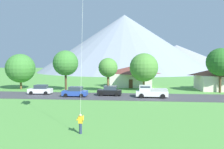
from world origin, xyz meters
The scene contains 15 objects.
road_strip centered at (0.00, 31.26, 0.04)m, with size 160.00×7.83×0.08m, color #424247.
mountain_far_east_ridge centered at (36.26, 165.79, 9.27)m, with size 86.06×86.06×18.54m, color #8E939E.
mountain_far_west_ridge centered at (9.94, 149.08, 13.11)m, with size 84.56×84.56×26.23m, color gray.
mountain_central_ridge centered at (-1.65, 129.56, 17.20)m, with size 102.52×102.52×34.41m, color gray.
house_leftmost centered at (3.79, 47.13, 2.54)m, with size 10.36×7.36×4.90m.
house_left_center centered at (22.91, 42.62, 2.51)m, with size 9.99×7.96×4.84m.
tree_near_left centered at (-0.67, 37.69, 4.82)m, with size 3.87×3.87×6.79m.
tree_left_of_center centered at (21.18, 38.24, 5.94)m, with size 5.41×5.41×8.67m.
tree_center centered at (-9.48, 37.83, 5.73)m, with size 5.19×5.19×8.35m.
tree_right_of_center centered at (-20.26, 39.78, 4.57)m, with size 6.31×6.31×7.73m.
tree_near_right centered at (6.56, 39.86, 4.83)m, with size 5.92×5.92×7.80m.
parked_car_white_west_end centered at (-12.59, 32.52, 0.87)m, with size 4.28×2.23×1.68m.
parked_car_black_mid_west centered at (0.31, 32.06, 0.87)m, with size 4.25×2.17×1.68m.
parked_car_blue_mid_east centered at (-5.44, 30.27, 0.87)m, with size 4.22×2.11×1.68m.
pickup_truck_white_west_side centered at (7.36, 30.62, 1.06)m, with size 5.25×2.43×1.99m.
Camera 1 is at (4.61, -6.40, 6.04)m, focal length 35.48 mm.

